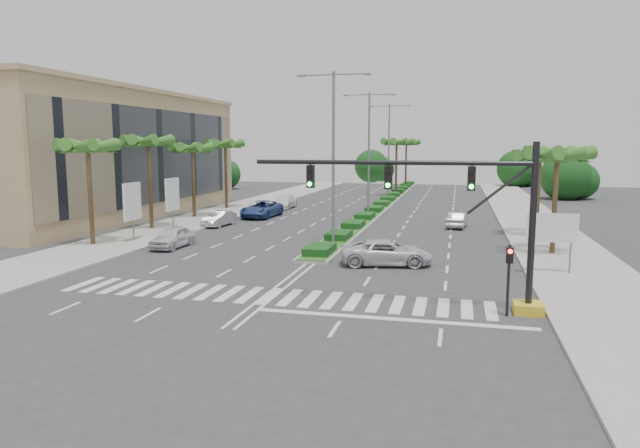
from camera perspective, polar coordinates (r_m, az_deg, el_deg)
The scene contains 28 objects.
ground at distance 27.09m, azimuth -5.08°, elevation -7.22°, with size 160.00×160.00×0.00m, color #333335.
footpath_right at distance 45.79m, azimuth 21.95°, elevation -1.44°, with size 6.00×120.00×0.15m, color gray.
footpath_left at distance 51.10m, azimuth -14.08°, elevation -0.18°, with size 6.00×120.00×0.15m, color gray.
median at distance 70.61m, azimuth 6.71°, elevation 2.20°, with size 2.20×75.00×0.20m, color gray.
median_grass at distance 70.60m, azimuth 6.71°, elevation 2.29°, with size 1.80×75.00×0.04m, color #265E20.
building at distance 61.35m, azimuth -20.66°, elevation 6.42°, with size 12.00×36.00×12.00m, color tan.
signal_gantry at distance 25.03m, azimuth 15.37°, elevation -0.64°, with size 12.60×1.20×7.20m.
pedestrian_signal at distance 24.69m, azimuth 18.38°, elevation -4.22°, with size 0.28×0.36×3.00m.
direction_sign at distance 33.45m, azimuth 22.18°, elevation -0.59°, with size 2.70×0.11×3.40m.
billboard_near at distance 43.53m, azimuth -18.27°, elevation 2.11°, with size 0.18×2.10×4.35m.
billboard_far at distance 48.70m, azimuth -14.55°, elevation 2.83°, with size 0.18×2.10×4.35m.
palm_left_near at distance 42.79m, azimuth -22.20°, elevation 6.83°, with size 4.57×4.68×7.55m.
palm_left_mid at distance 49.51m, azimuth -16.78°, elevation 7.60°, with size 4.57×4.68×7.95m.
palm_left_far at distance 56.56m, azimuth -12.63°, elevation 7.15°, with size 4.57×4.68×7.35m.
palm_left_end at distance 63.83m, azimuth -9.45°, elevation 7.64°, with size 4.57×4.68×7.75m.
palm_right_near at distance 39.23m, azimuth 22.64°, elevation 6.06°, with size 4.57×4.68×7.05m.
palm_right_far at distance 47.16m, azimuth 21.13°, elevation 5.99°, with size 4.57×4.68×6.75m.
palm_median_a at distance 80.20m, azimuth 7.67°, elevation 7.92°, with size 4.57×4.68×8.05m.
palm_median_b at distance 95.13m, azimuth 8.63°, elevation 7.89°, with size 4.57×4.68×8.05m.
streetlight_near at distance 39.67m, azimuth 1.35°, elevation 7.55°, with size 5.10×0.25×12.00m.
streetlight_mid at distance 55.40m, azimuth 4.91°, elevation 7.62°, with size 5.10×0.25×12.00m.
streetlight_far at distance 71.26m, azimuth 6.89°, elevation 7.65°, with size 5.10×0.25×12.00m.
car_parked_a at distance 40.73m, azimuth -14.53°, elevation -1.28°, with size 1.72×4.29×1.46m, color silver.
car_parked_b at distance 50.64m, azimuth -10.05°, elevation 0.53°, with size 1.41×4.04×1.33m, color #A8A7AC.
car_parked_c at distance 56.26m, azimuth -5.86°, elevation 1.50°, with size 2.71×5.89×1.64m, color navy.
car_parked_d at distance 64.03m, azimuth -3.63°, elevation 2.23°, with size 2.07×5.10×1.48m, color white.
car_crossing at distance 33.97m, azimuth 6.68°, elevation -2.85°, with size 2.48×5.37×1.49m, color silver.
car_right at distance 50.40m, azimuth 13.59°, elevation 0.39°, with size 1.39×3.98×1.31m, color #A3A3A8.
Camera 1 is at (8.46, -24.75, 7.06)m, focal length 32.00 mm.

